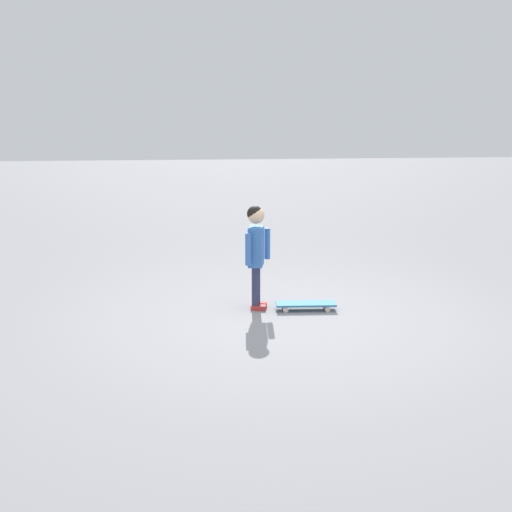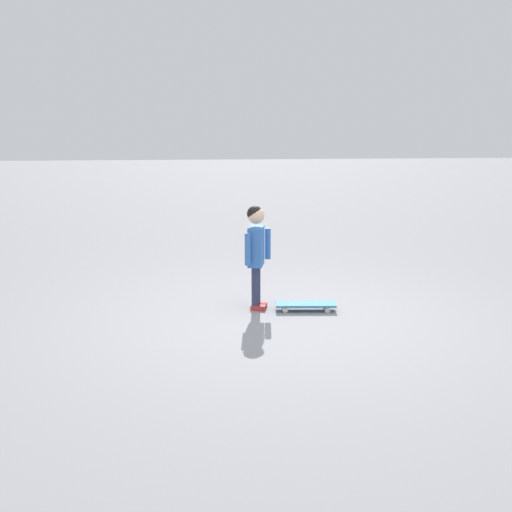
{
  "view_description": "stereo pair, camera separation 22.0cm",
  "coord_description": "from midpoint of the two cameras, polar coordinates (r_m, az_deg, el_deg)",
  "views": [
    {
      "loc": [
        1.1,
        5.7,
        1.9
      ],
      "look_at": [
        0.28,
        -0.49,
        0.55
      ],
      "focal_mm": 44.51,
      "sensor_mm": 36.0,
      "label": 1
    },
    {
      "loc": [
        0.88,
        5.72,
        1.9
      ],
      "look_at": [
        0.28,
        -0.49,
        0.55
      ],
      "focal_mm": 44.51,
      "sensor_mm": 36.0,
      "label": 2
    }
  ],
  "objects": [
    {
      "name": "ground_plane",
      "position": [
        6.1,
        4.09,
        -5.98
      ],
      "size": [
        50.0,
        50.0,
        0.0
      ],
      "primitive_type": "plane",
      "color": "gray"
    },
    {
      "name": "child_person",
      "position": [
        6.37,
        1.0,
        0.93
      ],
      "size": [
        0.29,
        0.32,
        1.06
      ],
      "color": "#2D3351",
      "rests_on": "ground"
    },
    {
      "name": "skateboard",
      "position": [
        6.47,
        5.47,
        -4.39
      ],
      "size": [
        0.62,
        0.24,
        0.07
      ],
      "color": "teal",
      "rests_on": "ground"
    }
  ]
}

